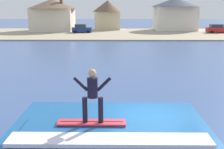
% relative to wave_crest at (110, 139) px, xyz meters
% --- Properties ---
extents(ground_plane, '(260.00, 260.00, 0.00)m').
position_rel_wave_crest_xyz_m(ground_plane, '(1.35, 0.76, -0.60)').
color(ground_plane, '#3D578C').
extents(wave_crest, '(6.34, 4.17, 1.28)m').
position_rel_wave_crest_xyz_m(wave_crest, '(0.00, 0.00, 0.00)').
color(wave_crest, '#1B5793').
rests_on(wave_crest, ground_plane).
extents(surfboard, '(2.14, 0.46, 0.06)m').
position_rel_wave_crest_xyz_m(surfboard, '(-0.58, -0.31, 0.71)').
color(surfboard, '#D8333F').
rests_on(surfboard, wave_crest).
extents(surfer, '(1.17, 0.32, 1.70)m').
position_rel_wave_crest_xyz_m(surfer, '(-0.53, -0.34, 1.69)').
color(surfer, black).
rests_on(surfer, surfboard).
extents(shoreline_bank, '(120.00, 24.97, 0.19)m').
position_rel_wave_crest_xyz_m(shoreline_bank, '(1.35, 46.16, -0.51)').
color(shoreline_bank, tan).
rests_on(shoreline_bank, ground_plane).
extents(car_near_shore, '(3.89, 2.20, 1.86)m').
position_rel_wave_crest_xyz_m(car_near_shore, '(-6.59, 46.96, 0.34)').
color(car_near_shore, navy).
rests_on(car_near_shore, ground_plane).
extents(car_far_shore, '(4.25, 2.14, 1.86)m').
position_rel_wave_crest_xyz_m(car_far_shore, '(20.42, 46.72, 0.35)').
color(car_far_shore, red).
rests_on(car_far_shore, ground_plane).
extents(house_with_chimney, '(10.70, 10.70, 7.30)m').
position_rel_wave_crest_xyz_m(house_with_chimney, '(-13.32, 51.59, 3.32)').
color(house_with_chimney, beige).
rests_on(house_with_chimney, ground_plane).
extents(house_gabled_white, '(10.81, 10.81, 7.23)m').
position_rel_wave_crest_xyz_m(house_gabled_white, '(13.43, 53.77, 3.54)').
color(house_gabled_white, silver).
rests_on(house_gabled_white, ground_plane).
extents(house_small_cottage, '(6.98, 6.98, 6.74)m').
position_rel_wave_crest_xyz_m(house_small_cottage, '(-1.61, 55.90, 3.20)').
color(house_small_cottage, beige).
rests_on(house_small_cottage, ground_plane).
extents(tree_tall_bare, '(3.12, 3.12, 5.54)m').
position_rel_wave_crest_xyz_m(tree_tall_bare, '(-15.01, 53.85, 3.33)').
color(tree_tall_bare, brown).
rests_on(tree_tall_bare, ground_plane).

